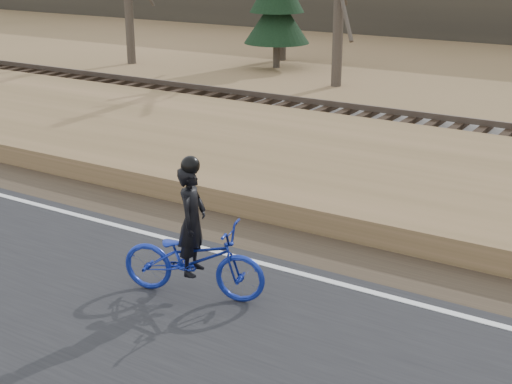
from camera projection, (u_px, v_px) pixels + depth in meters
The scene contains 8 objects.
ground at pixel (133, 239), 12.15m from camera, with size 120.00×120.00×0.00m, color #926E4A.
road at pixel (16, 296), 10.13m from camera, with size 120.00×6.00×0.06m, color black.
edge_line at pixel (140, 232), 12.29m from camera, with size 120.00×0.12×0.01m, color silver.
shoulder at pixel (176, 216), 13.11m from camera, with size 120.00×1.60×0.04m, color #473A2B.
embankment at pixel (260, 165), 15.45m from camera, with size 120.00×5.00×0.44m, color #926E4A.
ballast at pixel (336, 127), 18.50m from camera, with size 120.00×3.00×0.45m, color slate.
railroad at pixel (336, 116), 18.40m from camera, with size 120.00×2.40×0.29m.
cyclist at pixel (193, 252), 9.90m from camera, with size 2.20×1.26×2.05m.
Camera 1 is at (7.65, -8.43, 4.80)m, focal length 50.00 mm.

